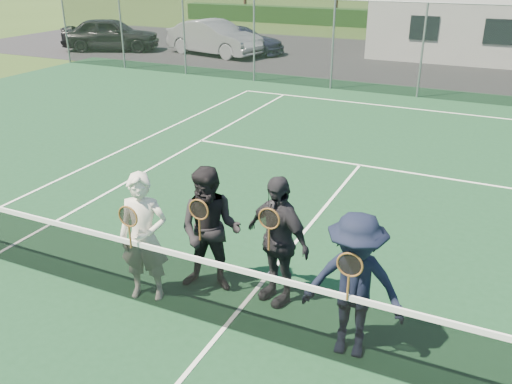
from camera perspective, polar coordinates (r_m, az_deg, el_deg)
ground at (r=25.39m, az=19.14°, el=12.51°), size 220.00×220.00×0.00m
court_surface at (r=7.05m, az=-3.32°, el=-14.15°), size 30.00×30.00×0.02m
tarmac_carpark at (r=26.12m, az=10.23°, el=13.70°), size 40.00×12.00×0.01m
hedge_row at (r=37.16m, az=21.78°, el=16.16°), size 40.00×1.20×1.10m
car_a at (r=28.74m, az=-15.03°, el=15.76°), size 5.03×3.52×1.59m
car_b at (r=26.56m, az=-4.38°, el=15.88°), size 5.07×2.68×1.59m
car_c at (r=26.96m, az=-1.70°, el=15.69°), size 4.44×2.02×1.26m
court_markings at (r=7.05m, az=-3.32°, el=-14.06°), size 11.03×23.83×0.01m
tennis_net at (r=6.74m, az=-3.43°, el=-10.59°), size 11.68×0.08×1.10m
perimeter_fence at (r=18.78m, az=17.10°, el=14.01°), size 30.07×0.07×3.02m
player_a at (r=7.30m, az=-11.74°, el=-4.72°), size 0.76×0.62×1.80m
player_b at (r=7.35m, az=-4.83°, el=-4.06°), size 1.01×0.86×1.80m
player_c at (r=7.10m, az=2.24°, el=-5.05°), size 1.14×0.80×1.80m
player_d at (r=6.26m, az=10.27°, el=-9.75°), size 1.22×0.78×1.80m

